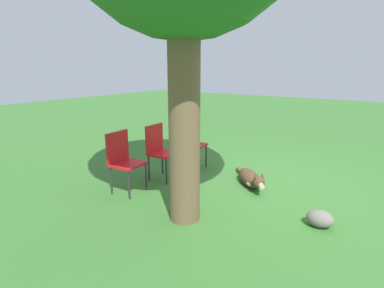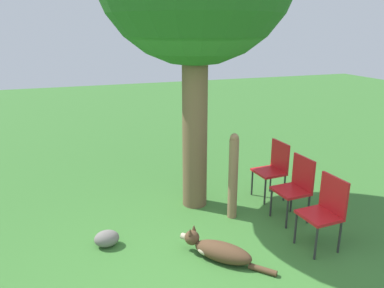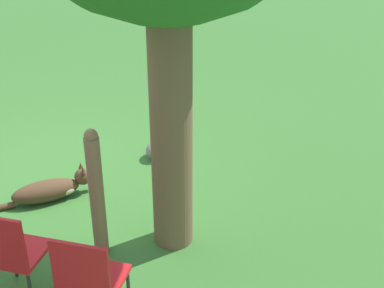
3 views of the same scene
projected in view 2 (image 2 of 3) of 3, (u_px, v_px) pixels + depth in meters
name	position (u px, v px, depth m)	size (l,w,h in m)	color
ground_plane	(199.00, 266.00, 4.33)	(30.00, 30.00, 0.00)	#38702D
dog	(218.00, 250.00, 4.43)	(0.87, 0.94, 0.34)	#513823
fence_post	(233.00, 176.00, 5.28)	(0.13, 0.13, 1.26)	#846647
red_chair_0	(325.00, 208.00, 4.57)	(0.45, 0.46, 0.92)	red
red_chair_1	(296.00, 184.00, 5.26)	(0.45, 0.46, 0.92)	red
red_chair_2	(274.00, 166.00, 5.96)	(0.45, 0.46, 0.92)	red
garden_rock	(107.00, 238.00, 4.71)	(0.31, 0.25, 0.20)	slate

